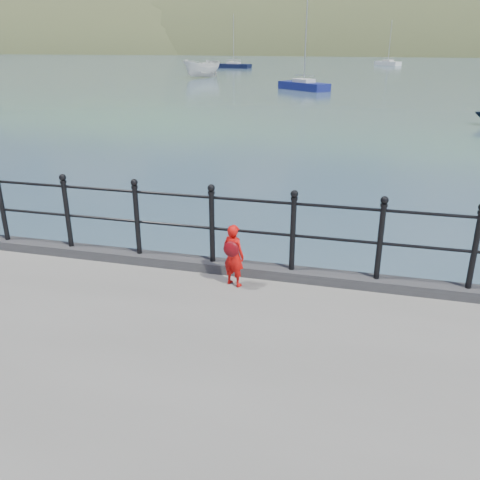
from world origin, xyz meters
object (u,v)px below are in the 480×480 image
(child, at_px, (233,255))
(sailboat_port, at_px, (304,86))
(launch_white, at_px, (202,69))
(sailboat_left, at_px, (234,66))
(sailboat_deep, at_px, (388,63))
(railing, at_px, (252,222))

(child, bearing_deg, sailboat_port, -62.28)
(launch_white, bearing_deg, sailboat_port, -13.30)
(launch_white, relative_size, sailboat_left, 0.67)
(sailboat_deep, bearing_deg, launch_white, -74.20)
(launch_white, distance_m, sailboat_deep, 46.77)
(launch_white, xyz_separation_m, sailboat_port, (14.33, -13.44, -0.75))
(railing, height_order, sailboat_deep, sailboat_deep)
(sailboat_deep, bearing_deg, sailboat_left, -100.91)
(sailboat_port, xyz_separation_m, sailboat_left, (-16.79, 37.25, -0.00))
(launch_white, bearing_deg, child, -41.26)
(child, relative_size, sailboat_port, 0.12)
(sailboat_left, bearing_deg, child, -61.52)
(sailboat_left, relative_size, sailboat_deep, 1.06)
(railing, distance_m, sailboat_deep, 96.52)
(launch_white, distance_m, sailboat_port, 19.66)
(sailboat_left, xyz_separation_m, sailboat_deep, (24.98, 17.17, 0.00))
(railing, relative_size, child, 19.90)
(child, height_order, sailboat_left, sailboat_left)
(railing, xyz_separation_m, sailboat_port, (-4.93, 42.03, -1.48))
(sailboat_port, bearing_deg, launch_white, 177.21)
(railing, height_order, sailboat_left, sailboat_left)
(child, height_order, sailboat_deep, sailboat_deep)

